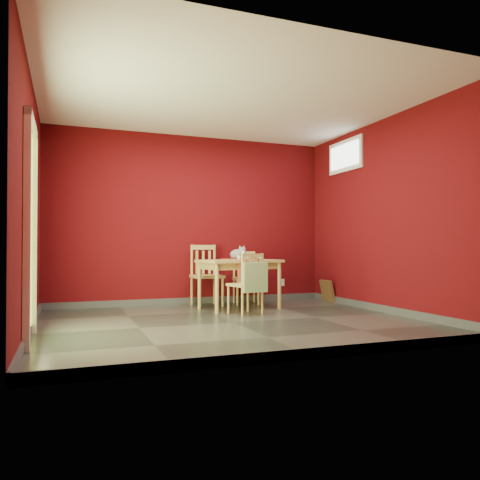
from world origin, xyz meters
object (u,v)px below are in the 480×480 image
object	(u,v)px
chair_near	(247,283)
chair_far_left	(206,274)
picture_frame	(327,291)
chair_far_right	(246,277)
dining_table	(240,266)
tote_bag	(255,277)
cat	(238,252)

from	to	relation	value
chair_near	chair_far_left	bearing A→B (deg)	102.35
chair_far_left	picture_frame	world-z (taller)	chair_far_left
picture_frame	chair_far_right	bearing A→B (deg)	170.52
dining_table	tote_bag	size ratio (longest dim) A/B	2.72
chair_near	cat	distance (m)	0.78
dining_table	chair_near	bearing A→B (deg)	-100.22
chair_far_left	chair_near	distance (m)	1.15
tote_bag	picture_frame	bearing A→B (deg)	31.96
chair_far_left	picture_frame	xyz separation A→B (m)	(2.03, -0.23, -0.31)
dining_table	picture_frame	xyz separation A→B (m)	(1.68, 0.34, -0.45)
chair_near	tote_bag	distance (m)	0.22
chair_far_right	chair_near	world-z (taller)	chair_far_right
tote_bag	chair_far_left	bearing A→B (deg)	101.85
chair_near	picture_frame	world-z (taller)	chair_near
cat	chair_far_left	bearing A→B (deg)	106.24
dining_table	chair_far_right	world-z (taller)	chair_far_right
tote_bag	chair_near	bearing A→B (deg)	99.03
chair_near	cat	size ratio (longest dim) A/B	1.90
dining_table	chair_far_right	distance (m)	0.68
cat	tote_bag	bearing A→B (deg)	-115.47
chair_near	picture_frame	bearing A→B (deg)	26.56
chair_near	tote_bag	xyz separation A→B (m)	(0.03, -0.20, 0.09)
chair_far_left	tote_bag	bearing A→B (deg)	-78.15
chair_far_right	chair_near	bearing A→B (deg)	-110.27
chair_near	picture_frame	xyz separation A→B (m)	(1.78, 0.89, -0.24)
cat	chair_far_right	bearing A→B (deg)	36.28
chair_near	tote_bag	bearing A→B (deg)	-80.97
dining_table	tote_bag	distance (m)	0.77
chair_far_left	tote_bag	xyz separation A→B (m)	(0.28, -1.33, 0.03)
chair_far_right	picture_frame	bearing A→B (deg)	-9.48
tote_bag	cat	bearing A→B (deg)	85.01
dining_table	tote_bag	bearing A→B (deg)	-95.15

